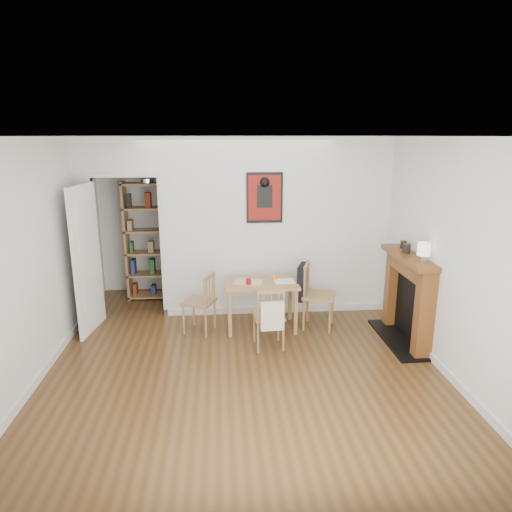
{
  "coord_description": "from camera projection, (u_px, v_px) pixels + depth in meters",
  "views": [
    {
      "loc": [
        -0.24,
        -5.1,
        2.61
      ],
      "look_at": [
        0.22,
        0.6,
        1.09
      ],
      "focal_mm": 32.0,
      "sensor_mm": 36.0,
      "label": 1
    }
  ],
  "objects": [
    {
      "name": "ceramic_jar_b",
      "position": [
        403.0,
        244.0,
        6.04
      ],
      "size": [
        0.08,
        0.08,
        0.1
      ],
      "primitive_type": "cylinder",
      "color": "black",
      "rests_on": "fireplace"
    },
    {
      "name": "chair_front",
      "position": [
        269.0,
        316.0,
        5.7
      ],
      "size": [
        0.44,
        0.49,
        0.82
      ],
      "color": "#9F7D4A",
      "rests_on": "ground"
    },
    {
      "name": "orange_fruit",
      "position": [
        274.0,
        277.0,
        6.29
      ],
      "size": [
        0.07,
        0.07,
        0.07
      ],
      "primitive_type": "sphere",
      "color": "orange",
      "rests_on": "dining_table"
    },
    {
      "name": "dining_table",
      "position": [
        261.0,
        288.0,
        6.23
      ],
      "size": [
        0.99,
        0.63,
        0.67
      ],
      "color": "#A3774C",
      "rests_on": "ground"
    },
    {
      "name": "notebook",
      "position": [
        284.0,
        281.0,
        6.23
      ],
      "size": [
        0.29,
        0.22,
        0.01
      ],
      "primitive_type": "cube",
      "rotation": [
        0.0,
        0.0,
        0.07
      ],
      "color": "white",
      "rests_on": "dining_table"
    },
    {
      "name": "room_shell",
      "position": [
        244.0,
        229.0,
        6.57
      ],
      "size": [
        5.2,
        5.2,
        5.2
      ],
      "color": "silver",
      "rests_on": "ground"
    },
    {
      "name": "chair_left",
      "position": [
        199.0,
        302.0,
        6.18
      ],
      "size": [
        0.54,
        0.54,
        0.83
      ],
      "color": "#9F7D4A",
      "rests_on": "ground"
    },
    {
      "name": "ceramic_jar_a",
      "position": [
        407.0,
        248.0,
        5.78
      ],
      "size": [
        0.1,
        0.1,
        0.12
      ],
      "primitive_type": "cylinder",
      "color": "black",
      "rests_on": "fireplace"
    },
    {
      "name": "placemat",
      "position": [
        248.0,
        282.0,
        6.21
      ],
      "size": [
        0.44,
        0.37,
        0.0
      ],
      "primitive_type": "cube",
      "rotation": [
        0.0,
        0.0,
        -0.25
      ],
      "color": "beige",
      "rests_on": "dining_table"
    },
    {
      "name": "bookshelf",
      "position": [
        151.0,
        242.0,
        7.36
      ],
      "size": [
        0.81,
        0.32,
        1.92
      ],
      "color": "#A3774C",
      "rests_on": "ground"
    },
    {
      "name": "chair_right",
      "position": [
        317.0,
        295.0,
        6.3
      ],
      "size": [
        0.63,
        0.58,
        0.92
      ],
      "color": "#9F7D4A",
      "rests_on": "ground"
    },
    {
      "name": "mantel_lamp",
      "position": [
        424.0,
        250.0,
        5.33
      ],
      "size": [
        0.15,
        0.15,
        0.24
      ],
      "color": "silver",
      "rests_on": "fireplace"
    },
    {
      "name": "ground",
      "position": [
        242.0,
        355.0,
        5.6
      ],
      "size": [
        5.2,
        5.2,
        0.0
      ],
      "primitive_type": "plane",
      "color": "brown",
      "rests_on": "ground"
    },
    {
      "name": "fireplace",
      "position": [
        409.0,
        296.0,
        5.85
      ],
      "size": [
        0.45,
        1.25,
        1.16
      ],
      "color": "brown",
      "rests_on": "ground"
    },
    {
      "name": "red_glass",
      "position": [
        249.0,
        281.0,
        6.1
      ],
      "size": [
        0.07,
        0.07,
        0.09
      ],
      "primitive_type": "cylinder",
      "color": "maroon",
      "rests_on": "dining_table"
    }
  ]
}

